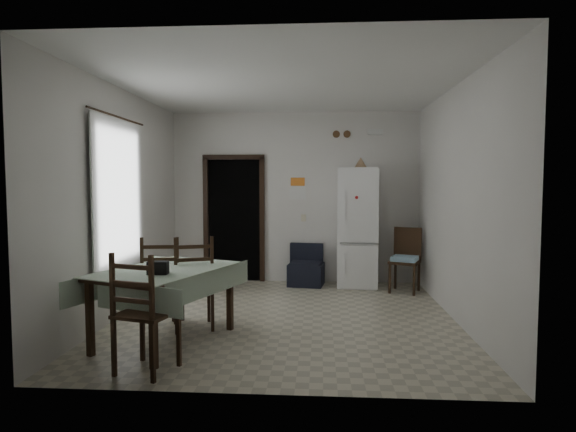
# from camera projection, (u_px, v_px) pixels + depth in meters

# --- Properties ---
(ground) EXTENTS (4.50, 4.50, 0.00)m
(ground) POSITION_uv_depth(u_px,v_px,m) (285.00, 317.00, 6.09)
(ground) COLOR #BEB69B
(ground) RESTS_ON ground
(ceiling) EXTENTS (4.20, 4.50, 0.02)m
(ceiling) POSITION_uv_depth(u_px,v_px,m) (285.00, 85.00, 5.90)
(ceiling) COLOR white
(ceiling) RESTS_ON ground
(wall_back) EXTENTS (4.20, 0.02, 2.90)m
(wall_back) POSITION_uv_depth(u_px,v_px,m) (295.00, 197.00, 8.23)
(wall_back) COLOR silver
(wall_back) RESTS_ON ground
(wall_front) EXTENTS (4.20, 0.02, 2.90)m
(wall_front) POSITION_uv_depth(u_px,v_px,m) (264.00, 214.00, 3.75)
(wall_front) COLOR silver
(wall_front) RESTS_ON ground
(wall_left) EXTENTS (0.02, 4.50, 2.90)m
(wall_left) POSITION_uv_depth(u_px,v_px,m) (121.00, 202.00, 6.13)
(wall_left) COLOR silver
(wall_left) RESTS_ON ground
(wall_right) EXTENTS (0.02, 4.50, 2.90)m
(wall_right) POSITION_uv_depth(u_px,v_px,m) (457.00, 203.00, 5.85)
(wall_right) COLOR silver
(wall_right) RESTS_ON ground
(doorway) EXTENTS (1.06, 0.52, 2.22)m
(doorway) POSITION_uv_depth(u_px,v_px,m) (236.00, 219.00, 8.53)
(doorway) COLOR black
(doorway) RESTS_ON ground
(window_recess) EXTENTS (0.10, 1.20, 1.60)m
(window_recess) POSITION_uv_depth(u_px,v_px,m) (111.00, 195.00, 5.93)
(window_recess) COLOR silver
(window_recess) RESTS_ON ground
(curtain) EXTENTS (0.02, 1.45, 1.85)m
(curtain) POSITION_uv_depth(u_px,v_px,m) (119.00, 195.00, 5.92)
(curtain) COLOR silver
(curtain) RESTS_ON ground
(curtain_rod) EXTENTS (0.02, 1.60, 0.02)m
(curtain_rod) POSITION_uv_depth(u_px,v_px,m) (118.00, 117.00, 5.86)
(curtain_rod) COLOR black
(curtain_rod) RESTS_ON ground
(calendar) EXTENTS (0.28, 0.02, 0.40)m
(calendar) POSITION_uv_depth(u_px,v_px,m) (298.00, 188.00, 8.21)
(calendar) COLOR white
(calendar) RESTS_ON ground
(calendar_image) EXTENTS (0.24, 0.01, 0.14)m
(calendar_image) POSITION_uv_depth(u_px,v_px,m) (298.00, 182.00, 8.19)
(calendar_image) COLOR orange
(calendar_image) RESTS_ON ground
(light_switch) EXTENTS (0.08, 0.02, 0.12)m
(light_switch) POSITION_uv_depth(u_px,v_px,m) (304.00, 218.00, 8.24)
(light_switch) COLOR beige
(light_switch) RESTS_ON ground
(vent_left) EXTENTS (0.12, 0.03, 0.12)m
(vent_left) POSITION_uv_depth(u_px,v_px,m) (336.00, 134.00, 8.10)
(vent_left) COLOR #513720
(vent_left) RESTS_ON ground
(vent_right) EXTENTS (0.12, 0.03, 0.12)m
(vent_right) POSITION_uv_depth(u_px,v_px,m) (347.00, 134.00, 8.09)
(vent_right) COLOR #513720
(vent_right) RESTS_ON ground
(emergency_light) EXTENTS (0.25, 0.07, 0.09)m
(emergency_light) POSITION_uv_depth(u_px,v_px,m) (375.00, 132.00, 8.03)
(emergency_light) COLOR white
(emergency_light) RESTS_ON ground
(fridge) EXTENTS (0.70, 0.70, 1.94)m
(fridge) POSITION_uv_depth(u_px,v_px,m) (358.00, 227.00, 7.88)
(fridge) COLOR white
(fridge) RESTS_ON ground
(tan_cone) EXTENTS (0.22, 0.22, 0.17)m
(tan_cone) POSITION_uv_depth(u_px,v_px,m) (361.00, 163.00, 7.79)
(tan_cone) COLOR tan
(tan_cone) RESTS_ON fridge
(navy_seat) EXTENTS (0.63, 0.61, 0.68)m
(navy_seat) POSITION_uv_depth(u_px,v_px,m) (306.00, 265.00, 7.98)
(navy_seat) COLOR black
(navy_seat) RESTS_ON ground
(corner_chair) EXTENTS (0.56, 0.56, 1.00)m
(corner_chair) POSITION_uv_depth(u_px,v_px,m) (405.00, 260.00, 7.45)
(corner_chair) COLOR black
(corner_chair) RESTS_ON ground
(dining_table) EXTENTS (1.47, 1.77, 0.79)m
(dining_table) POSITION_uv_depth(u_px,v_px,m) (166.00, 305.00, 5.12)
(dining_table) COLOR #9DB298
(dining_table) RESTS_ON ground
(black_bag) EXTENTS (0.20, 0.13, 0.13)m
(black_bag) POSITION_uv_depth(u_px,v_px,m) (158.00, 268.00, 4.79)
(black_bag) COLOR black
(black_bag) RESTS_ON dining_table
(dining_chair_far_left) EXTENTS (0.53, 0.53, 1.08)m
(dining_chair_far_left) POSITION_uv_depth(u_px,v_px,m) (163.00, 281.00, 5.69)
(dining_chair_far_left) COLOR black
(dining_chair_far_left) RESTS_ON ground
(dining_chair_far_right) EXTENTS (0.60, 0.60, 1.09)m
(dining_chair_far_right) POSITION_uv_depth(u_px,v_px,m) (193.00, 282.00, 5.61)
(dining_chair_far_right) COLOR black
(dining_chair_far_right) RESTS_ON ground
(dining_chair_near_head) EXTENTS (0.58, 0.58, 1.09)m
(dining_chair_near_head) POSITION_uv_depth(u_px,v_px,m) (147.00, 311.00, 4.30)
(dining_chair_near_head) COLOR black
(dining_chair_near_head) RESTS_ON ground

